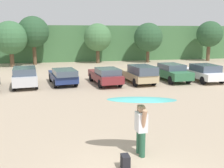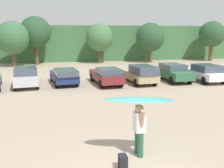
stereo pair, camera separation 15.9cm
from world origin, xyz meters
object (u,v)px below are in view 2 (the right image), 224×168
Objects in this scene: parked_car_tan at (140,74)px; surfboard_teal at (140,100)px; parked_car_maroon at (106,75)px; parked_car_forest_green at (173,72)px; backpack_dropped at (123,162)px; person_adult at (139,127)px; parked_car_navy at (64,76)px; parked_car_silver at (26,76)px; parked_car_white at (204,72)px.

parked_car_tan is 12.74m from surfboard_teal.
parked_car_forest_green is (5.79, 0.40, 0.05)m from parked_car_maroon.
backpack_dropped is (-4.52, -12.87, -0.57)m from parked_car_tan.
person_adult reaches higher than parked_car_maroon.
backpack_dropped is (1.54, -13.59, -0.49)m from parked_car_navy.
parked_car_tan is 12.64m from person_adult.
parked_car_silver reaches higher than parked_car_tan.
parked_car_maroon reaches higher than parked_car_navy.
parked_car_navy is at bearing 77.96° from parked_car_tan.
parked_car_maroon is at bearing -80.47° from surfboard_teal.
parked_car_tan reaches higher than parked_car_navy.
parked_car_maroon is at bearing 86.62° from parked_car_white.
parked_car_forest_green is at bearing -96.41° from parked_car_silver.
parked_car_silver is 0.92× the size of parked_car_maroon.
parked_car_silver reaches higher than parked_car_maroon.
surfboard_teal is (-1.03, -12.22, 1.22)m from parked_car_maroon.
parked_car_navy is 9.94× the size of backpack_dropped.
backpack_dropped is at bearing 146.95° from parked_car_forest_green.
parked_car_white is (2.63, -0.60, -0.03)m from parked_car_forest_green.
person_adult is (-6.81, -12.57, 0.23)m from parked_car_forest_green.
parked_car_silver reaches higher than parked_car_white.
backpack_dropped is at bearing 166.27° from parked_car_maroon.
parked_car_forest_green is at bearing 75.19° from parked_car_white.
parked_car_forest_green is 1.92× the size of surfboard_teal.
parked_car_silver is 8.95m from parked_car_tan.
parked_car_silver reaches higher than parked_car_navy.
parked_car_white is 15.34m from surfboard_teal.
person_adult reaches higher than backpack_dropped.
surfboard_teal is (-0.02, -0.04, 0.95)m from person_adult.
parked_car_maroon is at bearing 90.32° from parked_car_forest_green.
parked_car_maroon is 12.32m from surfboard_teal.
parked_car_white is (8.42, -0.20, 0.02)m from parked_car_maroon.
surfboard_teal is (-3.79, -12.11, 1.15)m from parked_car_tan.
parked_car_navy is 13.08m from surfboard_teal.
parked_car_white is at bearing 51.45° from backpack_dropped.
parked_car_silver is 0.95× the size of parked_car_forest_green.
person_adult is at bearing 47.16° from backpack_dropped.
surfboard_teal is at bearing 46.35° from backpack_dropped.
surfboard_teal is 5.26× the size of backpack_dropped.
parked_car_forest_green reaches higher than parked_car_white.
parked_car_navy is 11.75m from parked_car_white.
parked_car_navy is (2.88, 0.21, -0.09)m from parked_car_silver.
parked_car_silver is at bearing 85.62° from parked_car_white.
parked_car_white is 16.35m from backpack_dropped.
parked_car_forest_green is 0.97× the size of parked_car_white.
parked_car_forest_green reaches higher than backpack_dropped.
parked_car_white reaches higher than parked_car_maroon.
surfboard_teal is at bearing -178.44° from parked_car_navy.
parked_car_tan is 5.67m from parked_car_white.
parked_car_navy is 12.99m from person_adult.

